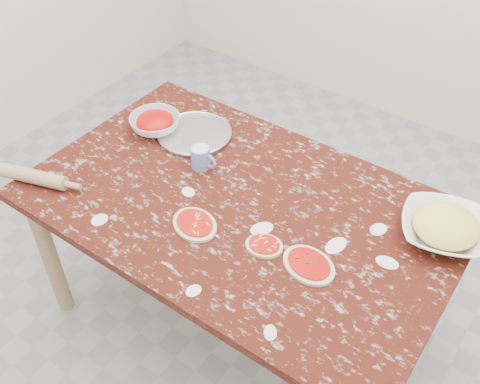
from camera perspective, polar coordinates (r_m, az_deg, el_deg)
The scene contains 10 objects.
ground at distance 2.64m, azimuth -0.00°, elevation -12.99°, with size 4.00×4.00×0.00m, color gray.
worktable at distance 2.12m, azimuth -0.00°, elevation -2.66°, with size 1.60×1.00×0.75m.
pizza_tray at distance 2.39m, azimuth -4.74°, elevation 6.00°, with size 0.31×0.31×0.01m, color #B2B2B7.
sauce_bowl at distance 2.43m, azimuth -8.80°, elevation 7.06°, with size 0.22×0.22×0.07m, color white.
cheese_bowl at distance 2.04m, azimuth 20.47°, elevation -3.70°, with size 0.30×0.30×0.07m, color white.
flour_mug at distance 2.20m, azimuth -4.04°, elevation 3.62°, with size 0.12×0.08×0.09m.
pizza_left at distance 1.98m, azimuth -4.72°, elevation -3.35°, with size 0.22×0.19×0.02m.
pizza_mid at distance 1.90m, azimuth 2.53°, elevation -5.58°, with size 0.16×0.14×0.02m.
pizza_right at distance 1.86m, azimuth 7.16°, elevation -7.52°, with size 0.22×0.19×0.02m.
rolling_pin at distance 2.28m, azimuth -20.73°, elevation 1.52°, with size 0.06×0.06×0.29m, color tan.
Camera 1 is at (0.87, -1.22, 2.16)m, focal length 41.06 mm.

